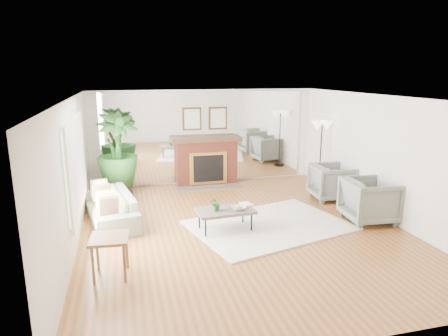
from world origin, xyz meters
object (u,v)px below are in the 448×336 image
object	(u,v)px
coffee_table	(225,211)
sofa	(111,207)
side_table	(110,243)
floor_lamp	(322,131)
armchair_back	(332,182)
armchair_front	(370,200)
potted_ficus	(118,153)
fireplace	(207,160)

from	to	relation	value
coffee_table	sofa	world-z (taller)	sofa
side_table	floor_lamp	xyz separation A→B (m)	(5.10, 3.37, 0.99)
armchair_back	floor_lamp	size ratio (longest dim) A/B	0.52
armchair_front	potted_ficus	distance (m)	5.72
fireplace	potted_ficus	bearing A→B (deg)	-165.74
fireplace	armchair_back	size ratio (longest dim) A/B	2.23
sofa	floor_lamp	world-z (taller)	floor_lamp
armchair_front	potted_ficus	world-z (taller)	potted_ficus
armchair_back	fireplace	bearing A→B (deg)	58.32
sofa	floor_lamp	bearing A→B (deg)	91.47
side_table	potted_ficus	xyz separation A→B (m)	(0.13, 3.96, 0.57)
sofa	side_table	xyz separation A→B (m)	(0.05, -2.29, 0.22)
armchair_back	side_table	size ratio (longest dim) A/B	1.49
coffee_table	side_table	distance (m)	2.42
potted_ficus	floor_lamp	distance (m)	5.03
side_table	sofa	bearing A→B (deg)	91.15
floor_lamp	fireplace	bearing A→B (deg)	156.54
coffee_table	floor_lamp	size ratio (longest dim) A/B	0.63
sofa	fireplace	bearing A→B (deg)	122.20
armchair_back	potted_ficus	world-z (taller)	potted_ficus
coffee_table	sofa	distance (m)	2.35
fireplace	floor_lamp	world-z (taller)	fireplace
armchair_back	potted_ficus	size ratio (longest dim) A/B	0.45
sofa	potted_ficus	bearing A→B (deg)	163.62
sofa	armchair_front	world-z (taller)	armchair_front
floor_lamp	armchair_front	bearing A→B (deg)	-92.46
fireplace	coffee_table	xyz separation A→B (m)	(-0.34, -3.28, -0.27)
armchair_front	sofa	bearing A→B (deg)	80.66
sofa	floor_lamp	xyz separation A→B (m)	(5.15, 1.08, 1.20)
potted_ficus	coffee_table	bearing A→B (deg)	-54.39
armchair_front	side_table	distance (m)	5.11
side_table	armchair_front	bearing A→B (deg)	11.68
armchair_front	floor_lamp	world-z (taller)	floor_lamp
potted_ficus	armchair_back	bearing A→B (deg)	-16.18
potted_ficus	floor_lamp	xyz separation A→B (m)	(4.97, -0.59, 0.41)
fireplace	coffee_table	world-z (taller)	fireplace
coffee_table	sofa	size ratio (longest dim) A/B	0.54
sofa	potted_ficus	distance (m)	1.86
coffee_table	potted_ficus	bearing A→B (deg)	125.61
armchair_front	potted_ficus	size ratio (longest dim) A/B	0.47
fireplace	armchair_front	xyz separation A→B (m)	(2.60, -3.50, -0.22)
armchair_back	side_table	world-z (taller)	armchair_back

